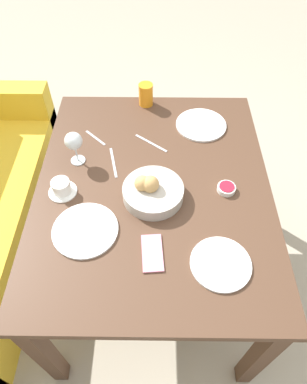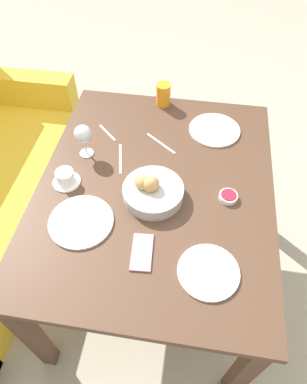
{
  "view_description": "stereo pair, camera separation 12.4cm",
  "coord_description": "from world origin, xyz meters",
  "px_view_note": "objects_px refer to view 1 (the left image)",
  "views": [
    {
      "loc": [
        -0.92,
        -0.01,
        1.86
      ],
      "look_at": [
        -0.06,
        -0.0,
        0.8
      ],
      "focal_mm": 32.0,
      "sensor_mm": 36.0,
      "label": 1
    },
    {
      "loc": [
        -0.91,
        -0.13,
        1.86
      ],
      "look_at": [
        -0.06,
        -0.0,
        0.8
      ],
      "focal_mm": 32.0,
      "sensor_mm": 36.0,
      "label": 2
    }
  ],
  "objects_px": {
    "plate_far_center": "(85,230)",
    "knife_silver": "(113,162)",
    "spoon_coffee": "(95,138)",
    "coffee_cup": "(62,188)",
    "bread_basket": "(153,191)",
    "fork_silver": "(151,143)",
    "cell_phone": "(153,253)",
    "plate_near_left": "(221,264)",
    "juice_glass": "(146,95)",
    "jam_bowl_berry": "(226,188)",
    "plate_near_right": "(201,125)",
    "wine_glass": "(74,142)"
  },
  "relations": [
    {
      "from": "plate_far_center",
      "to": "knife_silver",
      "type": "xyz_separation_m",
      "value": [
        0.36,
        -0.08,
        -0.0
      ]
    },
    {
      "from": "plate_far_center",
      "to": "spoon_coffee",
      "type": "bearing_deg",
      "value": 2.56
    },
    {
      "from": "coffee_cup",
      "to": "knife_silver",
      "type": "height_order",
      "value": "coffee_cup"
    },
    {
      "from": "bread_basket",
      "to": "fork_silver",
      "type": "distance_m",
      "value": 0.32
    },
    {
      "from": "fork_silver",
      "to": "bread_basket",
      "type": "bearing_deg",
      "value": -177.99
    },
    {
      "from": "cell_phone",
      "to": "plate_far_center",
      "type": "bearing_deg",
      "value": 69.79
    },
    {
      "from": "plate_near_left",
      "to": "plate_far_center",
      "type": "xyz_separation_m",
      "value": [
        0.13,
        0.49,
        0.0
      ]
    },
    {
      "from": "bread_basket",
      "to": "plate_far_center",
      "type": "xyz_separation_m",
      "value": [
        -0.17,
        0.25,
        -0.03
      ]
    },
    {
      "from": "coffee_cup",
      "to": "cell_phone",
      "type": "height_order",
      "value": "coffee_cup"
    },
    {
      "from": "bread_basket",
      "to": "cell_phone",
      "type": "bearing_deg",
      "value": -179.19
    },
    {
      "from": "juice_glass",
      "to": "jam_bowl_berry",
      "type": "distance_m",
      "value": 0.67
    },
    {
      "from": "plate_near_left",
      "to": "jam_bowl_berry",
      "type": "relative_size",
      "value": 2.87
    },
    {
      "from": "plate_near_left",
      "to": "plate_near_right",
      "type": "xyz_separation_m",
      "value": [
        0.75,
        0.01,
        0.0
      ]
    },
    {
      "from": "jam_bowl_berry",
      "to": "plate_far_center",
      "type": "bearing_deg",
      "value": 110.17
    },
    {
      "from": "wine_glass",
      "to": "jam_bowl_berry",
      "type": "bearing_deg",
      "value": -104.3
    },
    {
      "from": "coffee_cup",
      "to": "spoon_coffee",
      "type": "relative_size",
      "value": 1.1
    },
    {
      "from": "wine_glass",
      "to": "jam_bowl_berry",
      "type": "xyz_separation_m",
      "value": [
        -0.16,
        -0.64,
        -0.1
      ]
    },
    {
      "from": "plate_far_center",
      "to": "wine_glass",
      "type": "bearing_deg",
      "value": 12.67
    },
    {
      "from": "plate_near_right",
      "to": "plate_far_center",
      "type": "distance_m",
      "value": 0.78
    },
    {
      "from": "jam_bowl_berry",
      "to": "plate_near_right",
      "type": "bearing_deg",
      "value": 10.01
    },
    {
      "from": "knife_silver",
      "to": "cell_phone",
      "type": "distance_m",
      "value": 0.48
    },
    {
      "from": "bread_basket",
      "to": "plate_far_center",
      "type": "bearing_deg",
      "value": 123.65
    },
    {
      "from": "bread_basket",
      "to": "juice_glass",
      "type": "xyz_separation_m",
      "value": [
        0.61,
        0.04,
        0.02
      ]
    },
    {
      "from": "plate_near_left",
      "to": "knife_silver",
      "type": "xyz_separation_m",
      "value": [
        0.49,
        0.42,
        -0.0
      ]
    },
    {
      "from": "plate_near_left",
      "to": "coffee_cup",
      "type": "bearing_deg",
      "value": 62.32
    },
    {
      "from": "plate_near_left",
      "to": "juice_glass",
      "type": "xyz_separation_m",
      "value": [
        0.91,
        0.28,
        0.05
      ]
    },
    {
      "from": "plate_far_center",
      "to": "knife_silver",
      "type": "distance_m",
      "value": 0.36
    },
    {
      "from": "jam_bowl_berry",
      "to": "wine_glass",
      "type": "bearing_deg",
      "value": 75.7
    },
    {
      "from": "plate_near_left",
      "to": "plate_near_right",
      "type": "height_order",
      "value": "same"
    },
    {
      "from": "knife_silver",
      "to": "juice_glass",
      "type": "bearing_deg",
      "value": -17.49
    },
    {
      "from": "plate_far_center",
      "to": "jam_bowl_berry",
      "type": "distance_m",
      "value": 0.59
    },
    {
      "from": "plate_far_center",
      "to": "cell_phone",
      "type": "relative_size",
      "value": 1.6
    },
    {
      "from": "plate_far_center",
      "to": "jam_bowl_berry",
      "type": "relative_size",
      "value": 3.31
    },
    {
      "from": "juice_glass",
      "to": "wine_glass",
      "type": "distance_m",
      "value": 0.51
    },
    {
      "from": "bread_basket",
      "to": "plate_near_left",
      "type": "xyz_separation_m",
      "value": [
        -0.3,
        -0.24,
        -0.03
      ]
    },
    {
      "from": "knife_silver",
      "to": "spoon_coffee",
      "type": "relative_size",
      "value": 1.7
    },
    {
      "from": "knife_silver",
      "to": "coffee_cup",
      "type": "bearing_deg",
      "value": 131.29
    },
    {
      "from": "plate_far_center",
      "to": "juice_glass",
      "type": "height_order",
      "value": "juice_glass"
    },
    {
      "from": "juice_glass",
      "to": "knife_silver",
      "type": "xyz_separation_m",
      "value": [
        -0.42,
        0.13,
        -0.06
      ]
    },
    {
      "from": "coffee_cup",
      "to": "fork_silver",
      "type": "xyz_separation_m",
      "value": [
        0.3,
        -0.36,
        -0.03
      ]
    },
    {
      "from": "plate_near_left",
      "to": "knife_silver",
      "type": "height_order",
      "value": "plate_near_left"
    },
    {
      "from": "plate_near_right",
      "to": "cell_phone",
      "type": "distance_m",
      "value": 0.74
    },
    {
      "from": "plate_near_left",
      "to": "jam_bowl_berry",
      "type": "height_order",
      "value": "jam_bowl_berry"
    },
    {
      "from": "plate_near_left",
      "to": "juice_glass",
      "type": "height_order",
      "value": "juice_glass"
    },
    {
      "from": "plate_near_right",
      "to": "coffee_cup",
      "type": "distance_m",
      "value": 0.73
    },
    {
      "from": "coffee_cup",
      "to": "knife_silver",
      "type": "bearing_deg",
      "value": -48.71
    },
    {
      "from": "spoon_coffee",
      "to": "cell_phone",
      "type": "bearing_deg",
      "value": -155.51
    },
    {
      "from": "plate_near_right",
      "to": "coffee_cup",
      "type": "xyz_separation_m",
      "value": [
        -0.42,
        0.6,
        0.02
      ]
    },
    {
      "from": "juice_glass",
      "to": "cell_phone",
      "type": "xyz_separation_m",
      "value": [
        -0.87,
        -0.05,
        -0.05
      ]
    },
    {
      "from": "plate_near_left",
      "to": "bread_basket",
      "type": "bearing_deg",
      "value": 38.85
    }
  ]
}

